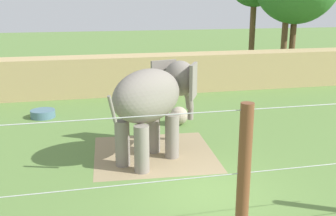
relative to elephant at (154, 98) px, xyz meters
The scene contains 7 objects.
ground_plane 3.61m from the elephant, 72.38° to the right, with size 120.00×120.00×0.00m, color #5B7F3D.
dirt_patch 2.13m from the elephant, 80.40° to the left, with size 4.12×4.03×0.01m, color #937F5B.
embankment_wall 10.12m from the elephant, 84.92° to the left, with size 36.00×1.80×2.15m, color tan.
elephant is the anchor object (origin of this frame).
enrichment_ball 4.26m from the elephant, 63.32° to the left, with size 0.79×0.79×0.79m, color tan.
cable_fence 5.82m from the elephant, 81.85° to the right, with size 11.38×0.26×3.33m.
water_tub 7.41m from the elephant, 124.00° to the left, with size 1.10×1.10×0.35m.
Camera 1 is at (-3.33, -9.79, 5.22)m, focal length 43.29 mm.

